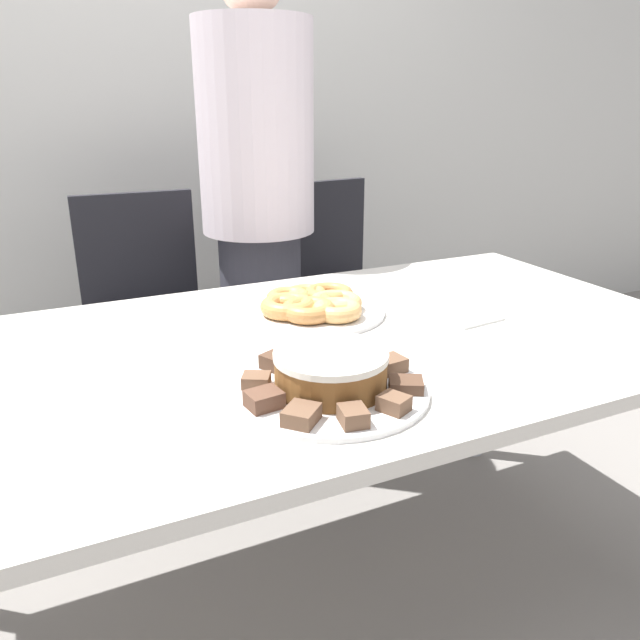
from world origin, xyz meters
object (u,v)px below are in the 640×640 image
object	(u,v)px
office_chair_left	(152,340)
plate_cake	(331,390)
plate_donuts	(312,311)
person_standing	(258,213)
frosted_cake	(331,370)
office_chair_right	(339,311)
napkin	(470,318)

from	to	relation	value
office_chair_left	plate_cake	size ratio (longest dim) A/B	2.63
plate_cake	plate_donuts	size ratio (longest dim) A/B	0.99
person_standing	frosted_cake	xyz separation A→B (m)	(-0.24, -1.02, -0.09)
office_chair_left	office_chair_right	xyz separation A→B (m)	(0.71, -0.00, 0.00)
office_chair_left	plate_donuts	size ratio (longest dim) A/B	2.61
plate_cake	office_chair_right	bearing A→B (deg)	62.23
person_standing	office_chair_right	xyz separation A→B (m)	(0.35, 0.11, -0.42)
office_chair_right	plate_donuts	distance (m)	0.89
person_standing	plate_cake	xyz separation A→B (m)	(-0.24, -1.02, -0.13)
office_chair_left	plate_donuts	xyz separation A→B (m)	(0.27, -0.72, 0.29)
office_chair_right	plate_donuts	world-z (taller)	office_chair_right
plate_donuts	frosted_cake	world-z (taller)	frosted_cake
person_standing	frosted_cake	distance (m)	1.05
office_chair_right	plate_cake	distance (m)	1.30
person_standing	plate_donuts	distance (m)	0.63
office_chair_left	plate_donuts	world-z (taller)	office_chair_left
frosted_cake	napkin	bearing A→B (deg)	24.11
plate_cake	frosted_cake	world-z (taller)	frosted_cake
office_chair_right	frosted_cake	distance (m)	1.31
office_chair_left	plate_cake	bearing A→B (deg)	-82.59
office_chair_right	plate_cake	size ratio (longest dim) A/B	2.63
plate_donuts	napkin	bearing A→B (deg)	-31.39
office_chair_left	frosted_cake	bearing A→B (deg)	-82.59
office_chair_right	napkin	size ratio (longest dim) A/B	6.69
plate_donuts	napkin	xyz separation A→B (m)	(0.32, -0.19, -0.00)
office_chair_left	plate_cake	xyz separation A→B (m)	(0.12, -1.12, 0.29)
napkin	plate_cake	bearing A→B (deg)	-155.89
person_standing	office_chair_right	world-z (taller)	person_standing
frosted_cake	plate_cake	bearing A→B (deg)	0.00
napkin	office_chair_right	bearing A→B (deg)	82.25
person_standing	office_chair_left	bearing A→B (deg)	163.24
plate_donuts	frosted_cake	xyz separation A→B (m)	(-0.15, -0.40, 0.04)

